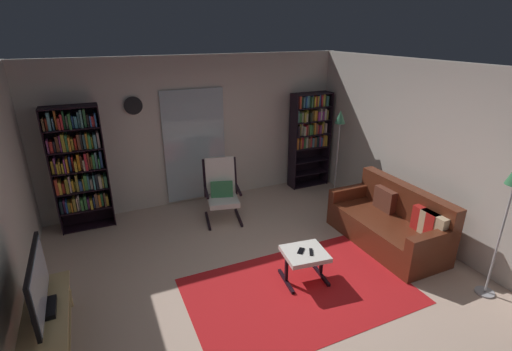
{
  "coord_description": "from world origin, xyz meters",
  "views": [
    {
      "loc": [
        -1.7,
        -3.38,
        2.99
      ],
      "look_at": [
        0.36,
        1.18,
        1.01
      ],
      "focal_mm": 26.09,
      "sensor_mm": 36.0,
      "label": 1
    }
  ],
  "objects_px": {
    "lounge_armchair": "(222,188)",
    "floor_lamp_by_shelf": "(339,130)",
    "cell_phone": "(301,251)",
    "wall_clock": "(133,106)",
    "tv_stand": "(49,323)",
    "ottoman": "(305,256)",
    "bookshelf_near_sofa": "(310,131)",
    "tv_remote": "(311,252)",
    "bookshelf_near_tv": "(78,165)",
    "leather_sofa": "(391,224)",
    "television": "(39,286)"
  },
  "relations": [
    {
      "from": "cell_phone",
      "to": "wall_clock",
      "type": "distance_m",
      "value": 3.51
    },
    {
      "from": "television",
      "to": "cell_phone",
      "type": "height_order",
      "value": "television"
    },
    {
      "from": "tv_stand",
      "to": "bookshelf_near_sofa",
      "type": "relative_size",
      "value": 0.67
    },
    {
      "from": "tv_stand",
      "to": "television",
      "type": "height_order",
      "value": "television"
    },
    {
      "from": "cell_phone",
      "to": "floor_lamp_by_shelf",
      "type": "distance_m",
      "value": 2.78
    },
    {
      "from": "floor_lamp_by_shelf",
      "to": "wall_clock",
      "type": "height_order",
      "value": "wall_clock"
    },
    {
      "from": "bookshelf_near_sofa",
      "to": "tv_stand",
      "type": "bearing_deg",
      "value": -150.56
    },
    {
      "from": "bookshelf_near_sofa",
      "to": "lounge_armchair",
      "type": "distance_m",
      "value": 2.27
    },
    {
      "from": "tv_stand",
      "to": "bookshelf_near_sofa",
      "type": "bearing_deg",
      "value": 29.44
    },
    {
      "from": "leather_sofa",
      "to": "tv_stand",
      "type": "bearing_deg",
      "value": -178.42
    },
    {
      "from": "bookshelf_near_tv",
      "to": "lounge_armchair",
      "type": "distance_m",
      "value": 2.23
    },
    {
      "from": "tv_stand",
      "to": "bookshelf_near_tv",
      "type": "bearing_deg",
      "value": 80.85
    },
    {
      "from": "ottoman",
      "to": "wall_clock",
      "type": "bearing_deg",
      "value": 118.02
    },
    {
      "from": "bookshelf_near_tv",
      "to": "lounge_armchair",
      "type": "xyz_separation_m",
      "value": [
        2.07,
        -0.62,
        -0.51
      ]
    },
    {
      "from": "leather_sofa",
      "to": "lounge_armchair",
      "type": "bearing_deg",
      "value": 138.07
    },
    {
      "from": "tv_stand",
      "to": "bookshelf_near_sofa",
      "type": "distance_m",
      "value": 5.31
    },
    {
      "from": "television",
      "to": "cell_phone",
      "type": "distance_m",
      "value": 2.84
    },
    {
      "from": "lounge_armchair",
      "to": "floor_lamp_by_shelf",
      "type": "xyz_separation_m",
      "value": [
        2.19,
        -0.13,
        0.79
      ]
    },
    {
      "from": "television",
      "to": "cell_phone",
      "type": "bearing_deg",
      "value": -1.47
    },
    {
      "from": "ottoman",
      "to": "bookshelf_near_tv",
      "type": "bearing_deg",
      "value": 132.89
    },
    {
      "from": "bookshelf_near_tv",
      "to": "bookshelf_near_sofa",
      "type": "height_order",
      "value": "bookshelf_near_tv"
    },
    {
      "from": "bookshelf_near_tv",
      "to": "lounge_armchair",
      "type": "bearing_deg",
      "value": -16.62
    },
    {
      "from": "cell_phone",
      "to": "floor_lamp_by_shelf",
      "type": "bearing_deg",
      "value": 90.0
    },
    {
      "from": "tv_stand",
      "to": "ottoman",
      "type": "height_order",
      "value": "tv_stand"
    },
    {
      "from": "bookshelf_near_sofa",
      "to": "television",
      "type": "bearing_deg",
      "value": -150.49
    },
    {
      "from": "television",
      "to": "bookshelf_near_sofa",
      "type": "bearing_deg",
      "value": 29.51
    },
    {
      "from": "lounge_armchair",
      "to": "floor_lamp_by_shelf",
      "type": "height_order",
      "value": "floor_lamp_by_shelf"
    },
    {
      "from": "bookshelf_near_tv",
      "to": "lounge_armchair",
      "type": "relative_size",
      "value": 1.92
    },
    {
      "from": "tv_remote",
      "to": "cell_phone",
      "type": "height_order",
      "value": "tv_remote"
    },
    {
      "from": "television",
      "to": "tv_stand",
      "type": "bearing_deg",
      "value": 110.15
    },
    {
      "from": "leather_sofa",
      "to": "lounge_armchair",
      "type": "relative_size",
      "value": 1.73
    },
    {
      "from": "bookshelf_near_tv",
      "to": "leather_sofa",
      "type": "xyz_separation_m",
      "value": [
        4.07,
        -2.41,
        -0.73
      ]
    },
    {
      "from": "tv_stand",
      "to": "lounge_armchair",
      "type": "relative_size",
      "value": 1.23
    },
    {
      "from": "television",
      "to": "leather_sofa",
      "type": "relative_size",
      "value": 0.56
    },
    {
      "from": "tv_stand",
      "to": "leather_sofa",
      "type": "xyz_separation_m",
      "value": [
        4.47,
        0.12,
        0.02
      ]
    },
    {
      "from": "tv_stand",
      "to": "television",
      "type": "xyz_separation_m",
      "value": [
        0.0,
        -0.01,
        0.45
      ]
    },
    {
      "from": "tv_remote",
      "to": "cell_phone",
      "type": "relative_size",
      "value": 1.03
    },
    {
      "from": "leather_sofa",
      "to": "ottoman",
      "type": "xyz_separation_m",
      "value": [
        -1.61,
        -0.23,
        0.02
      ]
    },
    {
      "from": "lounge_armchair",
      "to": "tv_remote",
      "type": "bearing_deg",
      "value": -78.12
    },
    {
      "from": "television",
      "to": "ottoman",
      "type": "relative_size",
      "value": 1.72
    },
    {
      "from": "bookshelf_near_sofa",
      "to": "cell_phone",
      "type": "distance_m",
      "value": 3.26
    },
    {
      "from": "television",
      "to": "leather_sofa",
      "type": "distance_m",
      "value": 4.49
    },
    {
      "from": "bookshelf_near_tv",
      "to": "wall_clock",
      "type": "height_order",
      "value": "wall_clock"
    },
    {
      "from": "ottoman",
      "to": "wall_clock",
      "type": "xyz_separation_m",
      "value": [
        -1.52,
        2.86,
        1.51
      ]
    },
    {
      "from": "television",
      "to": "wall_clock",
      "type": "height_order",
      "value": "wall_clock"
    },
    {
      "from": "lounge_armchair",
      "to": "tv_remote",
      "type": "distance_m",
      "value": 2.12
    },
    {
      "from": "floor_lamp_by_shelf",
      "to": "bookshelf_near_sofa",
      "type": "bearing_deg",
      "value": 97.83
    },
    {
      "from": "ottoman",
      "to": "tv_remote",
      "type": "xyz_separation_m",
      "value": [
        0.06,
        -0.05,
        0.08
      ]
    },
    {
      "from": "television",
      "to": "tv_remote",
      "type": "height_order",
      "value": "television"
    },
    {
      "from": "bookshelf_near_tv",
      "to": "ottoman",
      "type": "bearing_deg",
      "value": -47.11
    }
  ]
}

